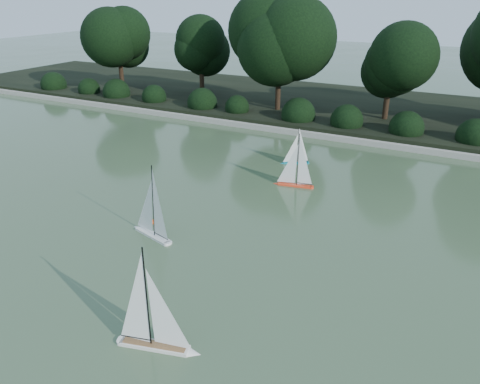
# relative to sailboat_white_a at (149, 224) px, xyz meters

# --- Properties ---
(ground) EXTENTS (80.00, 80.00, 0.00)m
(ground) POSITION_rel_sailboat_white_a_xyz_m (1.48, -0.89, -0.26)
(ground) COLOR #36492C
(ground) RESTS_ON ground
(pond_coping) EXTENTS (40.00, 0.35, 0.18)m
(pond_coping) POSITION_rel_sailboat_white_a_xyz_m (1.48, 8.11, -0.17)
(pond_coping) COLOR gray
(pond_coping) RESTS_ON ground
(far_bank) EXTENTS (40.00, 8.00, 0.30)m
(far_bank) POSITION_rel_sailboat_white_a_xyz_m (1.48, 12.11, -0.11)
(far_bank) COLOR black
(far_bank) RESTS_ON ground
(tree_line) EXTENTS (26.31, 3.93, 4.39)m
(tree_line) POSITION_rel_sailboat_white_a_xyz_m (2.71, 10.55, 2.38)
(tree_line) COLOR black
(tree_line) RESTS_ON ground
(shrub_hedge) EXTENTS (29.10, 1.10, 1.10)m
(shrub_hedge) POSITION_rel_sailboat_white_a_xyz_m (1.48, 9.01, 0.19)
(shrub_hedge) COLOR black
(shrub_hedge) RESTS_ON ground
(sailboat_white_a) EXTENTS (1.19, 0.49, 1.63)m
(sailboat_white_a) POSITION_rel_sailboat_white_a_xyz_m (0.00, 0.00, 0.00)
(sailboat_white_a) COLOR silver
(sailboat_white_a) RESTS_ON ground
(sailboat_white_b) EXTENTS (1.25, 0.49, 1.71)m
(sailboat_white_b) POSITION_rel_sailboat_white_a_xyz_m (2.16, -2.57, 0.01)
(sailboat_white_b) COLOR white
(sailboat_white_b) RESTS_ON ground
(sailboat_orange) EXTENTS (1.08, 0.34, 1.46)m
(sailboat_orange) POSITION_rel_sailboat_white_a_xyz_m (1.59, 3.77, -0.03)
(sailboat_orange) COLOR #F73F1E
(sailboat_orange) RESTS_ON ground
(sailboat_teal) EXTENTS (0.80, 0.52, 1.17)m
(sailboat_teal) POSITION_rel_sailboat_white_a_xyz_m (1.03, 5.34, -0.07)
(sailboat_teal) COLOR teal
(sailboat_teal) RESTS_ON ground
(race_buoy) EXTENTS (0.14, 0.14, 0.14)m
(race_buoy) POSITION_rel_sailboat_white_a_xyz_m (-0.30, 0.46, -0.26)
(race_buoy) COLOR #F24A0C
(race_buoy) RESTS_ON ground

